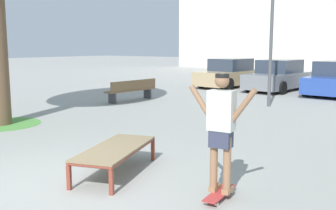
# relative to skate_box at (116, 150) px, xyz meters

# --- Properties ---
(ground_plane) EXTENTS (120.00, 120.00, 0.00)m
(ground_plane) POSITION_rel_skate_box_xyz_m (-0.31, -1.00, -0.41)
(ground_plane) COLOR #999993
(skate_box) EXTENTS (1.35, 2.04, 0.46)m
(skate_box) POSITION_rel_skate_box_xyz_m (0.00, 0.00, 0.00)
(skate_box) COLOR brown
(skate_box) RESTS_ON ground
(skateboard) EXTENTS (0.29, 0.82, 0.09)m
(skateboard) POSITION_rel_skate_box_xyz_m (1.98, 0.07, -0.34)
(skateboard) COLOR #B23333
(skateboard) RESTS_ON ground
(skater) EXTENTS (1.00, 0.32, 1.69)m
(skater) POSITION_rel_skate_box_xyz_m (1.98, 0.07, 0.66)
(skater) COLOR #8E6647
(skater) RESTS_ON skateboard
(grass_patch_near_left) EXTENTS (2.17, 2.17, 0.01)m
(grass_patch_near_left) POSITION_rel_skate_box_xyz_m (-5.55, 1.17, -0.41)
(grass_patch_near_left) COLOR #519342
(grass_patch_near_left) RESTS_ON ground
(car_tan) EXTENTS (2.22, 4.34, 1.50)m
(car_tan) POSITION_rel_skate_box_xyz_m (-5.13, 13.95, 0.28)
(car_tan) COLOR tan
(car_tan) RESTS_ON ground
(car_grey) EXTENTS (2.18, 4.33, 1.50)m
(car_grey) POSITION_rel_skate_box_xyz_m (-2.43, 13.83, 0.28)
(car_grey) COLOR slate
(car_grey) RESTS_ON ground
(car_blue) EXTENTS (2.08, 4.28, 1.50)m
(car_blue) POSITION_rel_skate_box_xyz_m (0.28, 13.70, 0.28)
(car_blue) COLOR #28479E
(car_blue) RESTS_ON ground
(park_bench) EXTENTS (0.63, 2.43, 0.83)m
(park_bench) POSITION_rel_skate_box_xyz_m (-5.72, 6.83, 0.03)
(park_bench) COLOR brown
(park_bench) RESTS_ON ground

